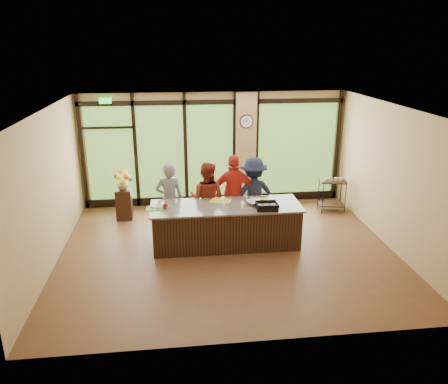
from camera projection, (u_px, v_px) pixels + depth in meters
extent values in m
plane|color=brown|center=(228.00, 251.00, 9.29)|extent=(7.00, 7.00, 0.00)
plane|color=silver|center=(228.00, 109.00, 8.31)|extent=(7.00, 7.00, 0.00)
plane|color=tan|center=(214.00, 149.00, 11.62)|extent=(7.00, 0.00, 7.00)
plane|color=tan|center=(48.00, 190.00, 8.42)|extent=(0.00, 6.00, 6.00)
plane|color=tan|center=(392.00, 178.00, 9.19)|extent=(0.00, 6.00, 6.00)
cube|color=tan|center=(246.00, 149.00, 11.66)|extent=(0.55, 0.12, 3.00)
cube|color=black|center=(214.00, 102.00, 11.16)|extent=(6.90, 0.08, 0.12)
cube|color=black|center=(214.00, 199.00, 12.02)|extent=(6.90, 0.08, 0.20)
cube|color=#19D83F|center=(105.00, 101.00, 10.79)|extent=(0.30, 0.04, 0.14)
cube|color=#2C6021|center=(110.00, 154.00, 11.31)|extent=(1.20, 0.02, 2.50)
cube|color=#2C6021|center=(161.00, 153.00, 11.45)|extent=(1.20, 0.02, 2.50)
cube|color=#2C6021|center=(210.00, 151.00, 11.59)|extent=(1.20, 0.02, 2.50)
cube|color=#2C6021|center=(296.00, 149.00, 11.85)|extent=(2.10, 0.02, 2.50)
cube|color=black|center=(82.00, 153.00, 11.20)|extent=(0.08, 0.08, 3.00)
cube|color=black|center=(136.00, 152.00, 11.34)|extent=(0.08, 0.08, 3.00)
cube|color=black|center=(186.00, 150.00, 11.49)|extent=(0.08, 0.08, 3.00)
cube|color=black|center=(234.00, 149.00, 11.63)|extent=(0.08, 0.08, 3.00)
cube|color=black|center=(257.00, 148.00, 11.70)|extent=(0.08, 0.08, 3.00)
cube|color=black|center=(337.00, 146.00, 11.95)|extent=(0.08, 0.08, 3.00)
cube|color=#311A10|center=(226.00, 226.00, 9.43)|extent=(3.10, 1.00, 0.88)
cube|color=slate|center=(226.00, 206.00, 9.28)|extent=(3.20, 1.10, 0.04)
cylinder|color=black|center=(247.00, 121.00, 11.34)|extent=(0.36, 0.04, 0.36)
cylinder|color=silver|center=(247.00, 121.00, 11.33)|extent=(0.31, 0.01, 0.31)
cube|color=black|center=(247.00, 120.00, 11.31)|extent=(0.01, 0.00, 0.11)
cube|color=black|center=(245.00, 122.00, 11.32)|extent=(0.09, 0.00, 0.01)
imported|color=slate|center=(170.00, 199.00, 9.84)|extent=(0.64, 0.44, 1.69)
imported|color=maroon|center=(207.00, 198.00, 9.89)|extent=(1.00, 0.90, 1.70)
imported|color=#B4251B|center=(234.00, 194.00, 9.97)|extent=(1.13, 0.62, 1.83)
imported|color=#171B34|center=(253.00, 194.00, 10.10)|extent=(1.22, 0.84, 1.74)
cube|color=black|center=(267.00, 208.00, 9.03)|extent=(0.46, 0.37, 0.08)
imported|color=silver|center=(255.00, 202.00, 9.32)|extent=(0.44, 0.44, 0.08)
cube|color=#469235|center=(155.00, 208.00, 9.08)|extent=(0.36, 0.28, 0.01)
cube|color=#F1F138|center=(221.00, 201.00, 9.51)|extent=(0.53, 0.46, 0.01)
cube|color=#F1F138|center=(260.00, 200.00, 9.56)|extent=(0.49, 0.41, 0.01)
imported|color=white|center=(165.00, 207.00, 9.10)|extent=(0.17, 0.17, 0.05)
imported|color=white|center=(228.00, 202.00, 9.38)|extent=(0.19, 0.19, 0.05)
imported|color=white|center=(207.00, 198.00, 9.65)|extent=(0.17, 0.17, 0.03)
imported|color=#A61810|center=(165.00, 207.00, 9.07)|extent=(0.13, 0.13, 0.09)
cube|color=#311A10|center=(124.00, 204.00, 10.87)|extent=(0.38, 0.38, 0.77)
imported|color=olive|center=(123.00, 184.00, 10.70)|extent=(0.35, 0.35, 0.28)
cube|color=#311A10|center=(331.00, 204.00, 11.44)|extent=(0.72, 0.49, 0.03)
cube|color=#311A10|center=(333.00, 182.00, 11.23)|extent=(0.72, 0.49, 0.03)
cylinder|color=black|center=(323.00, 198.00, 11.16)|extent=(0.02, 0.02, 0.85)
cylinder|color=black|center=(345.00, 197.00, 11.23)|extent=(0.02, 0.02, 0.85)
cylinder|color=black|center=(319.00, 194.00, 11.48)|extent=(0.02, 0.02, 0.85)
cylinder|color=black|center=(341.00, 193.00, 11.55)|extent=(0.02, 0.02, 0.85)
imported|color=silver|center=(325.00, 180.00, 11.19)|extent=(0.11, 0.11, 0.09)
imported|color=silver|center=(331.00, 179.00, 11.21)|extent=(0.11, 0.11, 0.09)
imported|color=silver|center=(336.00, 179.00, 11.22)|extent=(0.11, 0.11, 0.09)
imported|color=silver|center=(341.00, 179.00, 11.24)|extent=(0.11, 0.11, 0.09)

